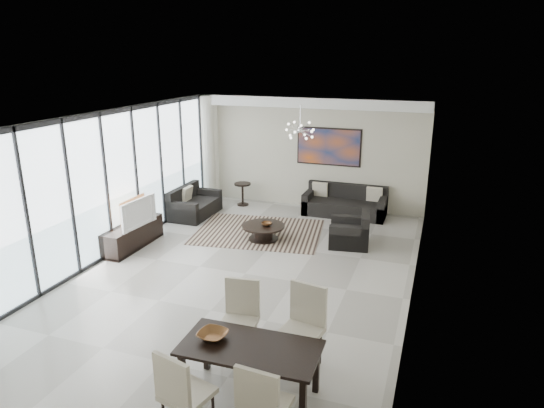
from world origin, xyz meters
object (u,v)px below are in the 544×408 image
at_px(coffee_table, 263,231).
at_px(dining_table, 250,353).
at_px(television, 135,212).
at_px(tv_console, 133,235).
at_px(sofa_main, 345,205).

height_order(coffee_table, dining_table, dining_table).
relative_size(television, dining_table, 0.62).
relative_size(tv_console, dining_table, 0.99).
height_order(coffee_table, sofa_main, sofa_main).
bearing_deg(dining_table, television, 138.84).
distance_m(coffee_table, sofa_main, 2.68).
bearing_deg(television, coffee_table, -53.63).
xyz_separation_m(coffee_table, television, (-2.31, -1.39, 0.62)).
xyz_separation_m(tv_console, dining_table, (4.12, -3.54, 0.34)).
height_order(television, dining_table, television).
bearing_deg(dining_table, sofa_main, 92.37).
relative_size(coffee_table, dining_table, 0.57).
bearing_deg(sofa_main, tv_console, -136.49).
bearing_deg(tv_console, television, -24.47).
distance_m(coffee_table, tv_console, 2.80).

